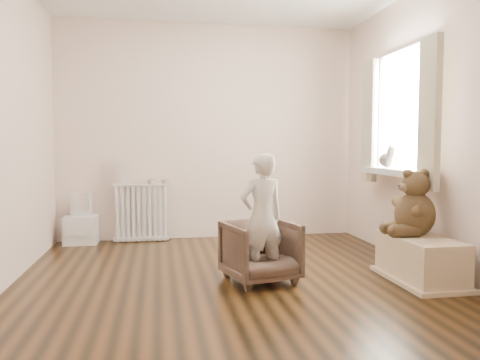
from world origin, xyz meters
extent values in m
cube|color=black|center=(0.00, 0.00, 0.00)|extent=(3.60, 3.60, 0.01)
cube|color=white|center=(0.00, 1.80, 1.30)|extent=(3.60, 0.02, 2.60)
cube|color=white|center=(0.00, -1.80, 1.30)|extent=(3.60, 0.02, 2.60)
cube|color=white|center=(-1.80, 0.00, 1.30)|extent=(0.02, 3.60, 2.60)
cube|color=white|center=(1.80, 0.00, 1.30)|extent=(0.02, 3.60, 2.60)
cube|color=white|center=(1.76, 0.30, 1.45)|extent=(0.03, 0.90, 1.10)
cube|color=silver|center=(1.67, 0.30, 0.87)|extent=(0.22, 1.10, 0.06)
cube|color=beige|center=(1.65, -0.27, 1.39)|extent=(0.06, 0.26, 1.30)
cube|color=beige|center=(1.65, 0.87, 1.39)|extent=(0.06, 0.26, 1.30)
cube|color=silver|center=(-0.82, 1.68, 0.39)|extent=(0.65, 0.12, 0.68)
cube|color=beige|center=(-1.00, 1.68, 0.82)|extent=(0.17, 0.01, 0.28)
cylinder|color=#A59E8C|center=(-0.69, 1.68, 0.71)|extent=(0.09, 0.09, 0.05)
cylinder|color=#A59E8C|center=(-0.54, 1.68, 0.70)|extent=(0.09, 0.09, 0.05)
cube|color=silver|center=(-1.50, 1.65, 0.28)|extent=(0.37, 0.27, 0.59)
imported|color=#4F392D|center=(0.21, -0.19, 0.25)|extent=(0.66, 0.67, 0.50)
imported|color=silver|center=(0.21, -0.24, 0.54)|extent=(0.43, 0.34, 1.04)
cube|color=beige|center=(1.52, -0.41, 0.20)|extent=(0.42, 0.79, 0.37)
camera|label=1|loc=(-0.61, -3.91, 1.11)|focal=35.00mm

